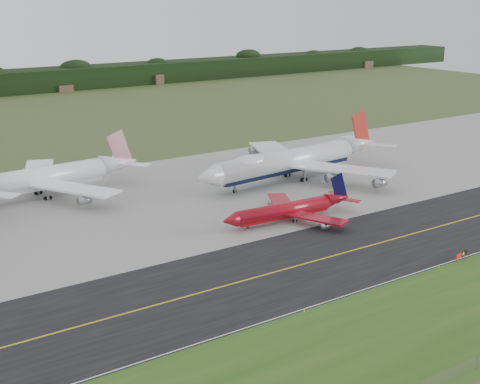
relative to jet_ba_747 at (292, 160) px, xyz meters
name	(u,v)px	position (x,y,z in m)	size (l,w,h in m)	color
ground	(342,244)	(-23.51, -47.15, -5.91)	(600.00, 600.00, 0.00)	#364621
grass_verge	(479,304)	(-23.51, -82.15, -5.91)	(400.00, 30.00, 0.01)	#255118
taxiway	(355,250)	(-23.51, -51.15, -5.90)	(400.00, 32.00, 0.02)	black
apron	(216,189)	(-23.51, 3.85, -5.90)	(400.00, 78.00, 0.01)	gray
taxiway_centreline	(355,250)	(-23.51, -51.15, -5.88)	(400.00, 0.40, 0.00)	gold
taxiway_edge_line	(411,274)	(-23.51, -66.65, -5.88)	(400.00, 0.25, 0.00)	silver
jet_ba_747	(292,160)	(0.00, 0.00, 0.00)	(69.12, 56.97, 17.37)	silver
jet_red_737	(290,209)	(-22.84, -28.23, -3.23)	(35.85, 29.24, 9.69)	maroon
jet_star_tail	(41,179)	(-65.60, 23.27, -0.84)	(57.70, 48.16, 15.21)	white
taxiway_sign	(462,254)	(-9.33, -67.09, -4.83)	(4.53, 1.24, 1.54)	slate
edge_marker_left	(304,311)	(-50.65, -67.65, -5.66)	(0.16, 0.16, 0.50)	yellow
edge_marker_center	(439,267)	(-16.75, -67.65, -5.66)	(0.16, 0.16, 0.50)	yellow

